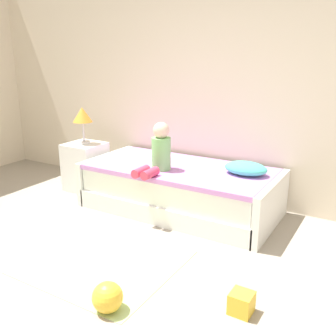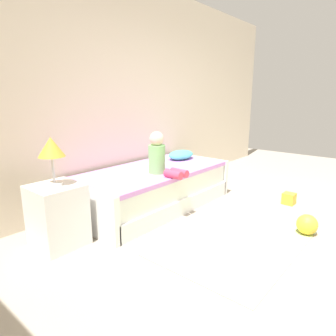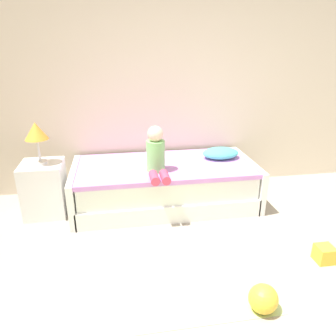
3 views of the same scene
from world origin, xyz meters
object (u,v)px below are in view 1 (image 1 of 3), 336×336
at_px(child_figure, 159,151).
at_px(bed, 180,189).
at_px(pillow, 246,168).
at_px(toy_block, 241,303).
at_px(nightstand, 86,167).
at_px(toy_ball, 108,297).
at_px(table_lamp, 82,117).

bearing_deg(child_figure, bed, 61.53).
distance_m(pillow, toy_block, 1.60).
relative_size(nightstand, child_figure, 1.18).
distance_m(child_figure, toy_ball, 1.75).
relative_size(pillow, toy_block, 2.94).
distance_m(nightstand, pillow, 2.07).
height_order(table_lamp, toy_block, table_lamp).
xyz_separation_m(child_figure, toy_ball, (0.56, -1.55, -0.60)).
relative_size(bed, nightstand, 3.52).
bearing_deg(child_figure, pillow, 21.65).
bearing_deg(table_lamp, child_figure, -9.68).
height_order(nightstand, pillow, pillow).
distance_m(bed, child_figure, 0.53).
distance_m(bed, pillow, 0.78).
bearing_deg(nightstand, toy_ball, -44.58).
bearing_deg(child_figure, nightstand, 170.32).
height_order(nightstand, toy_ball, nightstand).
bearing_deg(nightstand, pillow, 3.32).
bearing_deg(pillow, child_figure, -158.35).
height_order(bed, pillow, pillow).
bearing_deg(child_figure, toy_ball, -70.17).
bearing_deg(toy_block, nightstand, 152.87).
relative_size(nightstand, pillow, 1.36).
xyz_separation_m(table_lamp, toy_ball, (1.79, -1.76, -0.83)).
xyz_separation_m(toy_ball, toy_block, (0.78, 0.44, -0.03)).
relative_size(nightstand, toy_ball, 2.83).
bearing_deg(toy_ball, bed, 103.75).
xyz_separation_m(bed, pillow, (0.70, 0.10, 0.32)).
distance_m(nightstand, table_lamp, 0.64).
bearing_deg(table_lamp, toy_ball, -44.58).
xyz_separation_m(table_lamp, toy_block, (2.57, -1.32, -0.86)).
relative_size(child_figure, toy_ball, 2.40).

